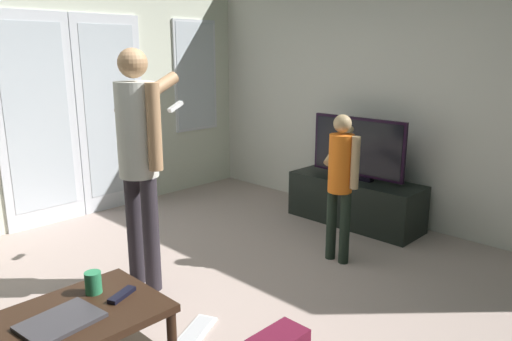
{
  "coord_description": "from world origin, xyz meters",
  "views": [
    {
      "loc": [
        -1.72,
        -2.22,
        1.68
      ],
      "look_at": [
        0.67,
        0.1,
        0.84
      ],
      "focal_mm": 33.8,
      "sensor_mm": 36.0,
      "label": 1
    }
  ],
  "objects_px": {
    "flat_screen_tv": "(358,148)",
    "person_child": "(341,175)",
    "cup_near_edge": "(93,283)",
    "loose_keyboard": "(193,335)",
    "person_adult": "(140,149)",
    "coffee_table": "(72,339)",
    "laptop_closed": "(60,322)",
    "tv_stand": "(355,201)",
    "dvd_remote_slim": "(122,295)"
  },
  "relations": [
    {
      "from": "laptop_closed",
      "to": "cup_near_edge",
      "type": "xyz_separation_m",
      "value": [
        0.25,
        0.16,
        0.05
      ]
    },
    {
      "from": "coffee_table",
      "to": "person_adult",
      "type": "relative_size",
      "value": 0.51
    },
    {
      "from": "flat_screen_tv",
      "to": "person_child",
      "type": "xyz_separation_m",
      "value": [
        -0.84,
        -0.39,
        -0.04
      ]
    },
    {
      "from": "person_child",
      "to": "cup_near_edge",
      "type": "relative_size",
      "value": 10.43
    },
    {
      "from": "cup_near_edge",
      "to": "dvd_remote_slim",
      "type": "height_order",
      "value": "cup_near_edge"
    },
    {
      "from": "coffee_table",
      "to": "tv_stand",
      "type": "bearing_deg",
      "value": 7.25
    },
    {
      "from": "coffee_table",
      "to": "cup_near_edge",
      "type": "bearing_deg",
      "value": 33.17
    },
    {
      "from": "loose_keyboard",
      "to": "person_child",
      "type": "bearing_deg",
      "value": 0.37
    },
    {
      "from": "person_child",
      "to": "cup_near_edge",
      "type": "height_order",
      "value": "person_child"
    },
    {
      "from": "coffee_table",
      "to": "flat_screen_tv",
      "type": "xyz_separation_m",
      "value": [
        3.08,
        0.4,
        0.43
      ]
    },
    {
      "from": "tv_stand",
      "to": "loose_keyboard",
      "type": "xyz_separation_m",
      "value": [
        -2.36,
        -0.39,
        -0.22
      ]
    },
    {
      "from": "loose_keyboard",
      "to": "cup_near_edge",
      "type": "distance_m",
      "value": 0.74
    },
    {
      "from": "coffee_table",
      "to": "laptop_closed",
      "type": "bearing_deg",
      "value": -150.07
    },
    {
      "from": "tv_stand",
      "to": "dvd_remote_slim",
      "type": "distance_m",
      "value": 2.85
    },
    {
      "from": "laptop_closed",
      "to": "tv_stand",
      "type": "bearing_deg",
      "value": 0.93
    },
    {
      "from": "flat_screen_tv",
      "to": "loose_keyboard",
      "type": "bearing_deg",
      "value": -170.46
    },
    {
      "from": "loose_keyboard",
      "to": "cup_near_edge",
      "type": "bearing_deg",
      "value": 166.85
    },
    {
      "from": "laptop_closed",
      "to": "cup_near_edge",
      "type": "relative_size",
      "value": 2.97
    },
    {
      "from": "coffee_table",
      "to": "flat_screen_tv",
      "type": "distance_m",
      "value": 3.14
    },
    {
      "from": "coffee_table",
      "to": "person_child",
      "type": "distance_m",
      "value": 2.28
    },
    {
      "from": "coffee_table",
      "to": "person_child",
      "type": "bearing_deg",
      "value": 0.25
    },
    {
      "from": "person_child",
      "to": "dvd_remote_slim",
      "type": "xyz_separation_m",
      "value": [
        -1.97,
        -0.03,
        -0.26
      ]
    },
    {
      "from": "tv_stand",
      "to": "laptop_closed",
      "type": "height_order",
      "value": "laptop_closed"
    },
    {
      "from": "dvd_remote_slim",
      "to": "cup_near_edge",
      "type": "bearing_deg",
      "value": 97.79
    },
    {
      "from": "flat_screen_tv",
      "to": "person_child",
      "type": "height_order",
      "value": "person_child"
    },
    {
      "from": "tv_stand",
      "to": "loose_keyboard",
      "type": "distance_m",
      "value": 2.4
    },
    {
      "from": "coffee_table",
      "to": "loose_keyboard",
      "type": "distance_m",
      "value": 0.79
    },
    {
      "from": "flat_screen_tv",
      "to": "laptop_closed",
      "type": "xyz_separation_m",
      "value": [
        -3.14,
        -0.43,
        -0.3
      ]
    },
    {
      "from": "loose_keyboard",
      "to": "dvd_remote_slim",
      "type": "relative_size",
      "value": 2.67
    },
    {
      "from": "cup_near_edge",
      "to": "person_adult",
      "type": "bearing_deg",
      "value": 41.57
    },
    {
      "from": "loose_keyboard",
      "to": "laptop_closed",
      "type": "relative_size",
      "value": 1.33
    },
    {
      "from": "cup_near_edge",
      "to": "tv_stand",
      "type": "bearing_deg",
      "value": 5.29
    },
    {
      "from": "flat_screen_tv",
      "to": "person_child",
      "type": "bearing_deg",
      "value": -155.32
    },
    {
      "from": "laptop_closed",
      "to": "cup_near_edge",
      "type": "distance_m",
      "value": 0.3
    },
    {
      "from": "tv_stand",
      "to": "flat_screen_tv",
      "type": "distance_m",
      "value": 0.53
    },
    {
      "from": "person_child",
      "to": "cup_near_edge",
      "type": "xyz_separation_m",
      "value": [
        -2.05,
        0.11,
        -0.21
      ]
    },
    {
      "from": "person_child",
      "to": "loose_keyboard",
      "type": "relative_size",
      "value": 2.64
    },
    {
      "from": "cup_near_edge",
      "to": "laptop_closed",
      "type": "bearing_deg",
      "value": -147.57
    },
    {
      "from": "flat_screen_tv",
      "to": "person_adult",
      "type": "height_order",
      "value": "person_adult"
    },
    {
      "from": "coffee_table",
      "to": "person_child",
      "type": "relative_size",
      "value": 0.72
    },
    {
      "from": "person_child",
      "to": "cup_near_edge",
      "type": "bearing_deg",
      "value": 176.8
    },
    {
      "from": "laptop_closed",
      "to": "cup_near_edge",
      "type": "height_order",
      "value": "cup_near_edge"
    },
    {
      "from": "tv_stand",
      "to": "person_child",
      "type": "distance_m",
      "value": 1.05
    },
    {
      "from": "tv_stand",
      "to": "laptop_closed",
      "type": "bearing_deg",
      "value": -172.28
    },
    {
      "from": "coffee_table",
      "to": "laptop_closed",
      "type": "distance_m",
      "value": 0.15
    },
    {
      "from": "tv_stand",
      "to": "person_adult",
      "type": "bearing_deg",
      "value": 170.2
    },
    {
      "from": "laptop_closed",
      "to": "loose_keyboard",
      "type": "bearing_deg",
      "value": -4.33
    },
    {
      "from": "cup_near_edge",
      "to": "flat_screen_tv",
      "type": "bearing_deg",
      "value": 5.36
    },
    {
      "from": "tv_stand",
      "to": "dvd_remote_slim",
      "type": "xyz_separation_m",
      "value": [
        -2.81,
        -0.41,
        0.24
      ]
    },
    {
      "from": "coffee_table",
      "to": "cup_near_edge",
      "type": "relative_size",
      "value": 7.5
    }
  ]
}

